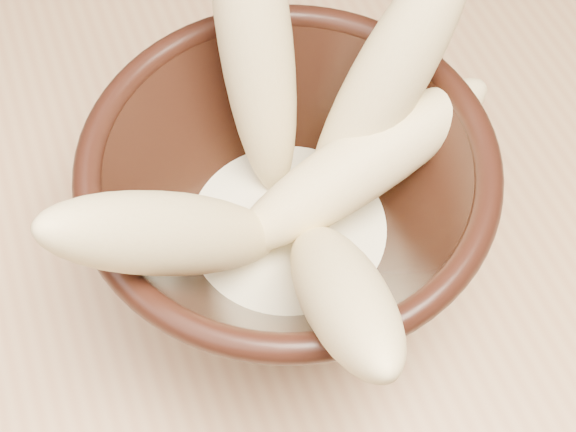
{
  "coord_description": "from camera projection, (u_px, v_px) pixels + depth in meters",
  "views": [
    {
      "loc": [
        0.05,
        -0.38,
        1.23
      ],
      "look_at": [
        0.14,
        -0.14,
        0.81
      ],
      "focal_mm": 50.0,
      "sensor_mm": 36.0,
      "label": 1
    }
  ],
  "objects": [
    {
      "name": "banana_across",
      "position": [
        360.0,
        165.0,
        0.47
      ],
      "size": [
        0.19,
        0.07,
        0.09
      ],
      "primitive_type": "ellipsoid",
      "rotation": [
        1.32,
        0.0,
        1.74
      ],
      "color": "#DABE81",
      "rests_on": "bowl"
    },
    {
      "name": "milk_puddle",
      "position": [
        288.0,
        233.0,
        0.5
      ],
      "size": [
        0.13,
        0.13,
        0.02
      ],
      "primitive_type": "cylinder",
      "color": "#FDF5CC",
      "rests_on": "bowl"
    },
    {
      "name": "banana_upright",
      "position": [
        255.0,
        38.0,
        0.46
      ],
      "size": [
        0.06,
        0.13,
        0.21
      ],
      "primitive_type": "ellipsoid",
      "rotation": [
        0.43,
        0.0,
        3.03
      ],
      "color": "#DABE81",
      "rests_on": "bowl"
    },
    {
      "name": "banana_front",
      "position": [
        340.0,
        291.0,
        0.4
      ],
      "size": [
        0.07,
        0.17,
        0.16
      ],
      "primitive_type": "ellipsoid",
      "rotation": [
        0.82,
        0.0,
        -0.17
      ],
      "color": "#DABE81",
      "rests_on": "bowl"
    },
    {
      "name": "table",
      "position": [
        66.0,
        223.0,
        0.65
      ],
      "size": [
        1.2,
        0.8,
        0.75
      ],
      "color": "tan",
      "rests_on": "ground"
    },
    {
      "name": "banana_left",
      "position": [
        178.0,
        234.0,
        0.41
      ],
      "size": [
        0.16,
        0.1,
        0.18
      ],
      "primitive_type": "ellipsoid",
      "rotation": [
        0.69,
        0.0,
        -1.21
      ],
      "color": "#DABE81",
      "rests_on": "bowl"
    },
    {
      "name": "banana_right",
      "position": [
        384.0,
        86.0,
        0.46
      ],
      "size": [
        0.14,
        0.09,
        0.18
      ],
      "primitive_type": "ellipsoid",
      "rotation": [
        0.56,
        0.0,
        1.92
      ],
      "color": "#DABE81",
      "rests_on": "bowl"
    },
    {
      "name": "bowl",
      "position": [
        288.0,
        206.0,
        0.48
      ],
      "size": [
        0.23,
        0.23,
        0.13
      ],
      "rotation": [
        0.0,
        0.0,
        0.19
      ],
      "color": "black",
      "rests_on": "table"
    }
  ]
}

